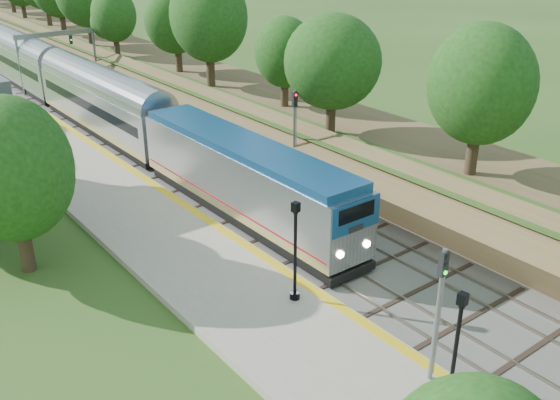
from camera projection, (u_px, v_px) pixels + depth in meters
ground at (480, 360)px, 25.58m from camera, size 320.00×320.00×0.00m
trackbed at (43, 82)px, 70.14m from camera, size 9.50×170.00×0.28m
platform at (177, 246)px, 34.21m from camera, size 6.40×68.00×0.38m
yellow_stripe at (221, 229)px, 35.71m from camera, size 0.55×68.00×0.01m
embankment at (111, 56)px, 74.02m from camera, size 10.64×170.00×11.70m
signal_gantry at (56, 45)px, 64.84m from camera, size 8.40×0.38×6.20m
trees_behind_platform at (27, 172)px, 32.50m from camera, size 7.82×53.32×7.21m
lamppost_mid at (454, 359)px, 21.67m from camera, size 0.48×0.48×4.84m
lamppost_far at (295, 257)px, 28.22m from camera, size 0.49×0.49×4.91m
signal_platform at (439, 302)px, 22.59m from camera, size 0.33×0.26×5.65m
signal_farside at (294, 126)px, 41.91m from camera, size 0.34×0.27×6.24m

